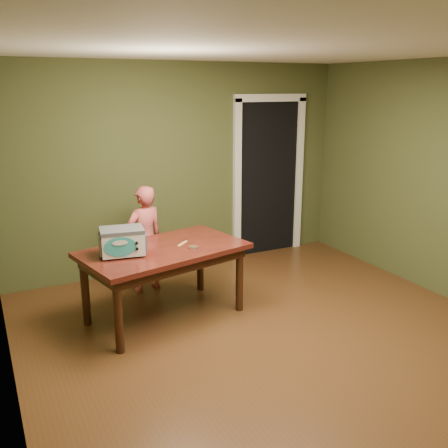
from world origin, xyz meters
The scene contains 8 objects.
floor centered at (0.00, 0.00, 0.00)m, with size 5.00×5.00×0.00m, color #4E2B16.
room_shell centered at (0.00, 0.00, 1.71)m, with size 4.52×5.02×2.61m.
doorway centered at (1.30, 2.78, 1.06)m, with size 1.10×0.66×2.25m.
dining_table centered at (-0.75, 1.12, 0.65)m, with size 1.75×1.21×0.75m.
toy_oven centered at (-1.17, 1.09, 0.89)m, with size 0.46×0.35×0.26m.
baking_pan centered at (-0.49, 0.98, 0.76)m, with size 0.10×0.10×0.02m.
spatula centered at (-0.54, 1.16, 0.75)m, with size 0.18×0.03×0.01m, color #DDB360.
child centered at (-0.70, 1.90, 0.62)m, with size 0.45×0.30×1.24m, color #C14F50.
Camera 1 is at (-2.34, -3.35, 2.31)m, focal length 40.00 mm.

